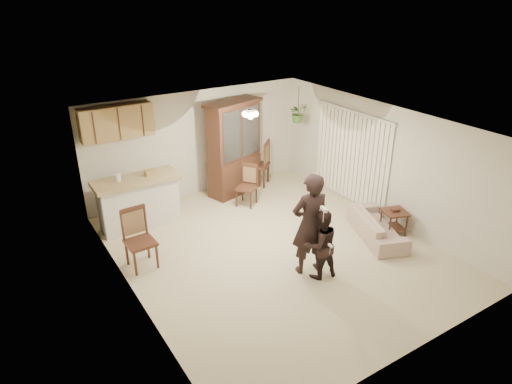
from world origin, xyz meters
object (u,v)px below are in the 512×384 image
sofa (378,221)px  chair_hutch_left (247,194)px  chair_hutch_right (258,172)px  side_table (394,222)px  adult (310,226)px  chair_bar (141,251)px  child (321,243)px  china_hutch (234,149)px

sofa → chair_hutch_left: chair_hutch_left is taller
sofa → chair_hutch_right: bearing=31.5°
side_table → adult: bearing=-177.2°
side_table → chair_bar: (-4.78, 1.60, 0.05)m
chair_hutch_left → chair_hutch_right: 1.22m
child → chair_hutch_left: child is taller
sofa → adult: bearing=117.6°
china_hutch → chair_hutch_left: china_hutch is taller
child → side_table: (2.25, 0.35, -0.41)m
sofa → child: size_ratio=1.39×
side_table → child: bearing=-171.1°
china_hutch → side_table: china_hutch is taller
china_hutch → chair_hutch_left: 1.16m
chair_hutch_left → china_hutch: bearing=134.5°
adult → china_hutch: bearing=-87.1°
china_hutch → side_table: bearing=-79.6°
sofa → chair_hutch_right: (-0.61, 3.53, -0.04)m
sofa → child: child is taller
china_hutch → adult: bearing=-114.8°
child → side_table: size_ratio=2.28×
sofa → chair_hutch_left: 3.05m
chair_bar → adult: bearing=-37.1°
china_hutch → side_table: (1.73, -3.53, -0.86)m
chair_hutch_left → child: bearing=-43.0°
child → chair_bar: child is taller
child → chair_bar: (-2.53, 1.95, -0.36)m
child → chair_bar: 3.21m
child → chair_hutch_left: bearing=-87.7°
adult → side_table: size_ratio=3.04×
adult → chair_bar: adult is taller
child → chair_bar: bearing=-28.2°
sofa → chair_bar: bearing=92.7°
adult → china_hutch: (0.58, 3.64, 0.22)m
child → chair_hutch_right: child is taller
china_hutch → child: bearing=-113.4°
chair_bar → chair_hutch_right: (3.78, 2.01, 0.01)m
sofa → china_hutch: 3.77m
adult → side_table: 2.40m
chair_hutch_right → chair_bar: bearing=-14.1°
side_table → chair_hutch_right: chair_hutch_right is taller
chair_hutch_left → chair_bar: bearing=-104.4°
sofa → adult: size_ratio=1.04×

